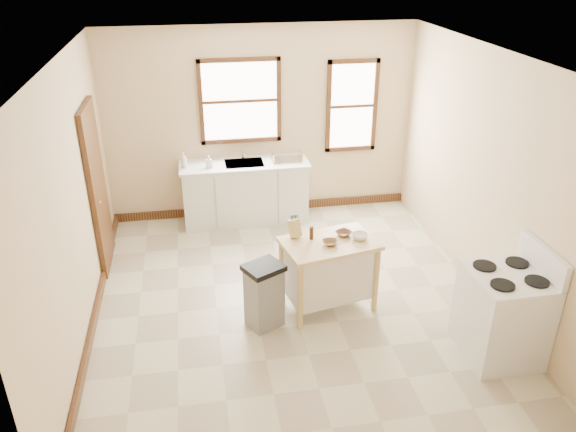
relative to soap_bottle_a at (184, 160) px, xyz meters
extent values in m
plane|color=beige|center=(1.15, -2.17, -1.03)|extent=(5.00, 5.00, 0.00)
plane|color=white|center=(1.15, -2.17, 1.77)|extent=(5.00, 5.00, 0.00)
cube|color=#CEB587|center=(1.15, 0.33, 0.37)|extent=(4.50, 0.04, 2.80)
cube|color=#CEB587|center=(-1.10, -2.17, 0.37)|extent=(0.04, 5.00, 2.80)
cube|color=#CEB587|center=(3.40, -2.17, 0.37)|extent=(0.04, 5.00, 2.80)
cube|color=black|center=(-1.06, -0.87, 0.02)|extent=(0.06, 0.90, 2.10)
cube|color=black|center=(1.15, 0.30, -0.97)|extent=(4.50, 0.04, 0.12)
cube|color=black|center=(-1.07, -2.17, -0.97)|extent=(0.04, 5.00, 0.12)
cylinder|color=silver|center=(0.85, 0.21, 0.00)|extent=(0.03, 0.03, 0.22)
imported|color=#B2B2B2|center=(0.00, 0.00, 0.00)|extent=(0.09, 0.09, 0.22)
imported|color=#B2B2B2|center=(0.35, -0.06, -0.02)|extent=(0.09, 0.09, 0.18)
cylinder|color=#3C2210|center=(1.36, -2.22, -0.12)|extent=(0.06, 0.06, 0.15)
imported|color=brown|center=(1.54, -2.38, -0.17)|extent=(0.18, 0.18, 0.04)
imported|color=brown|center=(1.74, -2.20, -0.17)|extent=(0.24, 0.24, 0.04)
imported|color=silver|center=(1.89, -2.31, -0.16)|extent=(0.25, 0.25, 0.06)
camera|label=1|loc=(0.16, -7.55, 2.79)|focal=35.00mm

